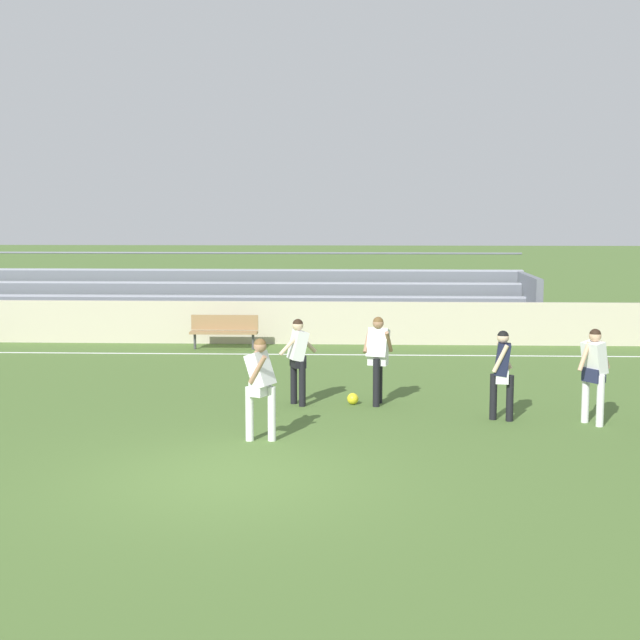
{
  "coord_description": "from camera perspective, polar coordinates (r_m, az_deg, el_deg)",
  "views": [
    {
      "loc": [
        1.77,
        -12.35,
        3.75
      ],
      "look_at": [
        0.97,
        7.35,
        1.34
      ],
      "focal_mm": 51.57,
      "sensor_mm": 36.0,
      "label": 1
    }
  ],
  "objects": [
    {
      "name": "player_white_pressing_high",
      "position": [
        16.58,
        16.64,
        -2.85
      ],
      "size": [
        0.66,
        0.49,
        1.68
      ],
      "color": "white",
      "rests_on": "ground"
    },
    {
      "name": "bench_far_right",
      "position": [
        24.63,
        -5.96,
        -0.53
      ],
      "size": [
        1.8,
        0.4,
        0.9
      ],
      "color": "#99754C",
      "rests_on": "ground"
    },
    {
      "name": "soccer_ball",
      "position": [
        17.68,
        2.05,
        -4.9
      ],
      "size": [
        0.22,
        0.22,
        0.22
      ],
      "primitive_type": "sphere",
      "color": "yellow",
      "rests_on": "ground"
    },
    {
      "name": "field_line_sideline",
      "position": [
        23.65,
        -2.0,
        -2.14
      ],
      "size": [
        44.0,
        0.12,
        0.01
      ],
      "primitive_type": "cube",
      "color": "white",
      "rests_on": "ground"
    },
    {
      "name": "player_white_wide_left",
      "position": [
        17.47,
        -1.38,
        -2.12
      ],
      "size": [
        0.72,
        0.5,
        1.66
      ],
      "color": "black",
      "rests_on": "ground"
    },
    {
      "name": "player_white_challenging",
      "position": [
        14.81,
        -3.72,
        -3.74
      ],
      "size": [
        0.52,
        0.65,
        1.67
      ],
      "color": "white",
      "rests_on": "ground"
    },
    {
      "name": "bleacher_stand",
      "position": [
        28.3,
        -7.78,
        1.26
      ],
      "size": [
        20.42,
        3.65,
        2.33
      ],
      "color": "#9EA3AD",
      "rests_on": "ground"
    },
    {
      "name": "sideline_wall",
      "position": [
        25.42,
        -1.68,
        -0.17
      ],
      "size": [
        48.0,
        0.16,
        1.18
      ],
      "primitive_type": "cube",
      "color": "beige",
      "rests_on": "ground"
    },
    {
      "name": "player_dark_on_ball",
      "position": [
        16.52,
        11.25,
        -2.91
      ],
      "size": [
        0.42,
        0.49,
        1.61
      ],
      "color": "black",
      "rests_on": "ground"
    },
    {
      "name": "ground_plane",
      "position": [
        13.03,
        -5.67,
        -9.78
      ],
      "size": [
        160.0,
        160.0,
        0.0
      ],
      "primitive_type": "plane",
      "color": "#4C6B30"
    },
    {
      "name": "player_white_dropping_back",
      "position": [
        17.5,
        3.62,
        -2.02
      ],
      "size": [
        0.59,
        0.5,
        1.7
      ],
      "color": "black",
      "rests_on": "ground"
    }
  ]
}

